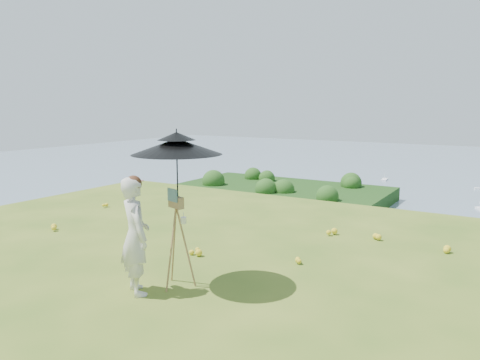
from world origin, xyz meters
The scene contains 11 objects.
ground centered at (0.00, 0.00, 0.00)m, with size 14.00×14.00×0.00m, color #41631C.
shoreline_tier centered at (0.00, 75.00, -36.00)m, with size 170.00×28.00×8.00m, color #72685B.
peninsula centered at (-75.00, 155.00, -29.00)m, with size 90.00×60.00×12.00m, color #12370F, non-canonical shape.
slope_trees centered at (0.00, 35.00, -15.00)m, with size 110.00×50.00×6.00m, color #1E4E17, non-canonical shape.
harbor_town centered at (0.00, 75.00, -29.50)m, with size 110.00×22.00×5.00m, color silver, non-canonical shape.
moored_boats centered at (-12.50, 161.00, -33.65)m, with size 140.00×140.00×0.70m, color white, non-canonical shape.
wildflowers centered at (0.00, 0.25, 0.06)m, with size 10.00×10.50×0.12m, color yellow, non-canonical shape.
painter centered at (0.39, -0.69, 0.86)m, with size 0.62×0.41×1.71m, color beige.
field_easel centered at (0.74, -0.19, 0.75)m, with size 0.57×0.57×1.50m, color #93633D, non-canonical shape.
sun_umbrella centered at (0.75, -0.16, 1.80)m, with size 1.32×1.32×1.13m, color black, non-canonical shape.
painter_cap centered at (0.39, -0.69, 1.66)m, with size 0.22×0.27×0.10m, color #C56D6C, non-canonical shape.
Camera 1 is at (5.04, -5.44, 2.71)m, focal length 35.00 mm.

